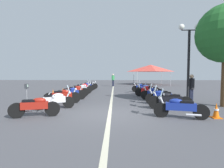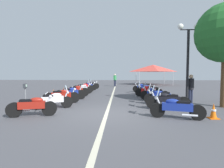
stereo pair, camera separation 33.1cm
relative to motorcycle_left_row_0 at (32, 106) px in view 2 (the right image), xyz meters
The scene contains 26 objects.
ground_plane 3.16m from the motorcycle_left_row_0, 77.16° to the right, with size 80.00×80.00×0.00m, color #4C4C51.
lane_centre_stripe 7.92m from the motorcycle_left_row_0, 22.66° to the right, with size 29.60×0.16×0.01m, color beige.
motorcycle_left_row_0 is the anchor object (origin of this frame).
motorcycle_left_row_1 1.68m from the motorcycle_left_row_0, ahead, with size 0.98×1.90×1.19m.
motorcycle_left_row_2 3.27m from the motorcycle_left_row_0, ahead, with size 0.84×2.12×1.01m.
motorcycle_left_row_3 4.76m from the motorcycle_left_row_0, ahead, with size 0.83×2.09×1.02m.
motorcycle_left_row_4 6.41m from the motorcycle_left_row_0, ahead, with size 0.82×2.02×1.02m.
motorcycle_left_row_5 8.21m from the motorcycle_left_row_0, ahead, with size 0.95×1.93×1.20m.
motorcycle_left_row_6 9.66m from the motorcycle_left_row_0, ahead, with size 1.02×1.99×1.22m.
motorcycle_left_row_7 11.40m from the motorcycle_left_row_0, ahead, with size 0.90×2.00×0.99m.
motorcycle_left_row_8 12.97m from the motorcycle_left_row_0, ahead, with size 1.05×2.03×1.01m.
motorcycle_right_row_0 5.87m from the motorcycle_left_row_0, 91.10° to the right, with size 0.87×2.07×1.19m.
motorcycle_right_row_1 6.22m from the motorcycle_left_row_0, 74.62° to the right, with size 0.76×2.14×1.22m.
motorcycle_right_row_2 6.76m from the motorcycle_left_row_0, 62.88° to the right, with size 0.81×1.96×1.20m.
motorcycle_right_row_3 7.70m from the motorcycle_left_row_0, 51.12° to the right, with size 0.79×1.97×1.20m.
motorcycle_right_row_4 8.81m from the motorcycle_left_row_0, 41.87° to the right, with size 0.84×2.08×1.00m.
motorcycle_right_row_5 10.06m from the motorcycle_left_row_0, 36.98° to the right, with size 0.78×2.07×1.21m.
motorcycle_right_row_6 11.45m from the motorcycle_left_row_0, 30.85° to the right, with size 0.88×1.95×0.98m.
street_lamp_twin_globe 8.52m from the motorcycle_left_row_0, 67.87° to the right, with size 0.32×1.22×4.59m.
parking_meter 1.79m from the motorcycle_left_row_0, 37.40° to the left, with size 0.18×0.13×1.29m.
traffic_cone_0 7.34m from the motorcycle_left_row_0, ahead, with size 0.36×0.36×0.61m.
traffic_cone_1 7.37m from the motorcycle_left_row_0, 90.18° to the right, with size 0.36×0.36×0.61m.
traffic_cone_2 6.08m from the motorcycle_left_row_0, 13.11° to the left, with size 0.36×0.36×0.61m.
bystander_0 17.66m from the motorcycle_left_row_0, ahead, with size 0.39×0.41×1.76m.
bystander_1 8.51m from the motorcycle_left_row_0, 66.89° to the right, with size 0.33×0.46×1.74m.
event_tent 23.06m from the motorcycle_left_row_0, 23.06° to the right, with size 5.43×5.43×3.20m.
Camera 2 is at (-7.76, -0.57, 1.79)m, focal length 28.04 mm.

